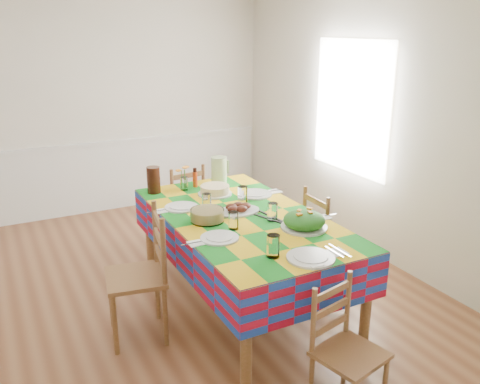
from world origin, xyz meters
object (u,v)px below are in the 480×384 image
dining_table (242,227)px  chair_left (142,276)px  green_pitcher (219,170)px  chair_far (183,208)px  chair_right (326,239)px  chair_near (345,351)px  tea_pitcher (154,180)px  meat_platter (238,209)px

dining_table → chair_left: chair_left is taller
green_pitcher → chair_far: bearing=115.9°
green_pitcher → chair_right: 1.24m
green_pitcher → chair_near: (-0.23, -2.30, -0.55)m
chair_left → chair_right: size_ratio=1.10×
chair_near → chair_right: size_ratio=0.92×
dining_table → chair_far: chair_far is taller
chair_right → chair_left: bearing=91.9°
tea_pitcher → chair_near: 2.40m
dining_table → chair_far: 1.41m
dining_table → chair_near: 1.42m
green_pitcher → chair_near: green_pitcher is taller
chair_right → green_pitcher: bearing=36.8°
dining_table → tea_pitcher: tea_pitcher is taller
tea_pitcher → chair_near: tea_pitcher is taller
green_pitcher → chair_right: size_ratio=0.28×
dining_table → green_pitcher: (0.22, 0.92, 0.23)m
meat_platter → chair_near: (-0.02, -1.47, -0.45)m
tea_pitcher → chair_right: 1.68m
chair_near → chair_left: (-0.86, 1.37, 0.08)m
chair_near → chair_far: bearing=76.5°
green_pitcher → meat_platter: bearing=-104.6°
green_pitcher → chair_right: bearing=-54.8°
meat_platter → dining_table: bearing=-95.0°
chair_left → chair_near: bearing=42.0°
meat_platter → tea_pitcher: bearing=119.0°
tea_pitcher → chair_far: 0.82m
dining_table → chair_right: (0.87, 0.00, -0.29)m
chair_left → meat_platter: bearing=106.2°
chair_near → chair_far: chair_far is taller
chair_near → dining_table: bearing=76.4°
chair_far → chair_left: chair_left is taller
green_pitcher → chair_right: (0.65, -0.92, -0.51)m
chair_far → chair_right: (0.87, -1.38, -0.01)m
chair_near → chair_far: size_ratio=0.91×
tea_pitcher → chair_right: (1.32, -0.91, -0.51)m
chair_far → tea_pitcher: bearing=40.1°
chair_near → chair_right: (0.88, 1.38, 0.04)m
chair_far → chair_right: size_ratio=1.02×
tea_pitcher → chair_near: size_ratio=0.28×
chair_far → chair_left: size_ratio=0.92×
dining_table → chair_left: size_ratio=2.10×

